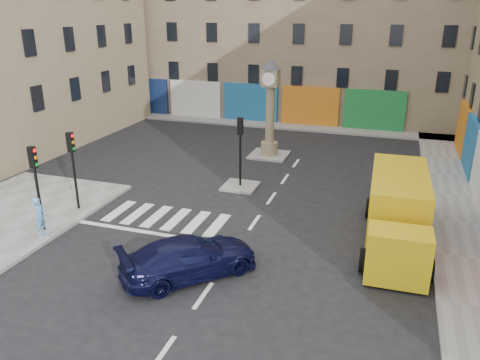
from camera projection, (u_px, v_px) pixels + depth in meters
The scene contains 14 objects.
ground at pixel (224, 266), 17.50m from camera, with size 120.00×120.00×0.00m, color black.
sidewalk_right at pixel (452, 196), 23.81m from camera, with size 2.60×30.00×0.15m, color gray.
sidewalk_far at pixel (271, 124), 38.42m from camera, with size 32.00×2.40×0.15m, color gray.
island_near at pixel (240, 186), 25.19m from camera, with size 1.80×1.80×0.12m, color gray.
island_far at pixel (269, 155), 30.53m from camera, with size 2.40×2.40×0.12m, color gray.
building_far at pixel (291, 15), 40.66m from camera, with size 32.00×10.00×17.00m, color #837257.
building_left at pixel (18, 33), 31.19m from camera, with size 8.00×20.00×15.00m, color #8B795B.
traffic_light_left_near at pixel (36, 175), 19.22m from camera, with size 0.28×0.22×3.70m.
traffic_light_left_far at pixel (72, 159), 21.36m from camera, with size 0.28×0.22×3.70m.
traffic_light_island at pixel (240, 141), 24.31m from camera, with size 0.28×0.22×3.70m.
clock_pillar at pixel (270, 102), 29.32m from camera, with size 1.20×1.20×6.10m.
navy_sedan at pixel (189, 257), 16.70m from camera, with size 2.02×4.97×1.44m, color black.
yellow_van at pixel (397, 211), 18.97m from camera, with size 2.67×7.47×2.70m.
pedestrian_blue at pixel (40, 217), 19.30m from camera, with size 0.61×0.40×1.69m, color #5C9BD2.
Camera 1 is at (5.39, -14.32, 9.10)m, focal length 35.00 mm.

